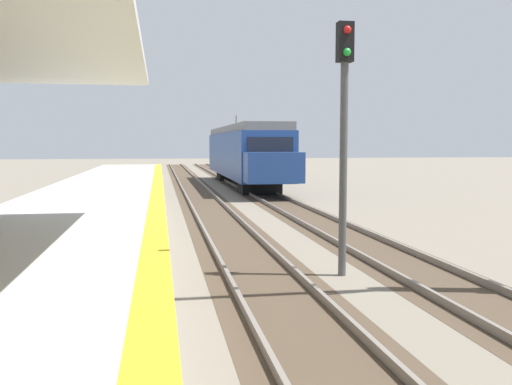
# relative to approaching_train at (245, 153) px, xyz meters

# --- Properties ---
(station_platform) EXTENTS (5.00, 80.00, 0.91)m
(station_platform) POSITION_rel_approaching_train_xyz_m (-7.80, -25.12, -1.73)
(station_platform) COLOR #B7B5AD
(station_platform) RESTS_ON ground
(track_pair_nearest_platform) EXTENTS (2.34, 120.00, 0.16)m
(track_pair_nearest_platform) POSITION_rel_approaching_train_xyz_m (-3.40, -21.12, -2.13)
(track_pair_nearest_platform) COLOR #4C3D2D
(track_pair_nearest_platform) RESTS_ON ground
(track_pair_middle) EXTENTS (2.34, 120.00, 0.16)m
(track_pair_middle) POSITION_rel_approaching_train_xyz_m (-0.00, -21.12, -2.13)
(track_pair_middle) COLOR #4C3D2D
(track_pair_middle) RESTS_ON ground
(approaching_train) EXTENTS (2.93, 19.60, 4.76)m
(approaching_train) POSITION_rel_approaching_train_xyz_m (0.00, 0.00, 0.00)
(approaching_train) COLOR navy
(approaching_train) RESTS_ON ground
(rail_signal_post) EXTENTS (0.32, 0.34, 5.20)m
(rail_signal_post) POSITION_rel_approaching_train_xyz_m (-1.72, -25.06, 1.02)
(rail_signal_post) COLOR #4C4C4C
(rail_signal_post) RESTS_ON ground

